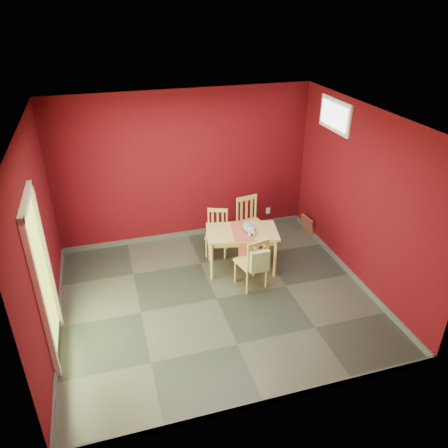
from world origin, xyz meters
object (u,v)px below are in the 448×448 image
object	(u,v)px
chair_far_left	(217,232)
picture_frame	(308,225)
chair_far_right	(250,222)
cat	(249,226)
tote_bag	(260,261)
dining_table	(242,236)
chair_near	(253,262)

from	to	relation	value
chair_far_left	picture_frame	xyz separation A→B (m)	(1.82, 0.15, -0.23)
chair_far_right	cat	xyz separation A→B (m)	(-0.27, -0.68, 0.32)
chair_far_right	cat	size ratio (longest dim) A/B	2.42
chair_far_right	tote_bag	world-z (taller)	chair_far_right
picture_frame	dining_table	bearing A→B (deg)	-154.44
dining_table	tote_bag	xyz separation A→B (m)	(0.03, -0.73, -0.03)
chair_far_left	chair_far_right	bearing A→B (deg)	4.02
chair_far_left	tote_bag	size ratio (longest dim) A/B	1.95
tote_bag	picture_frame	distance (m)	2.18
cat	picture_frame	bearing A→B (deg)	15.26
cat	chair_far_left	bearing A→B (deg)	105.87
chair_far_left	tote_bag	bearing A→B (deg)	-78.28
chair_near	cat	xyz separation A→B (m)	(0.10, 0.49, 0.35)
dining_table	tote_bag	distance (m)	0.73
cat	dining_table	bearing A→B (deg)	148.53
chair_far_right	picture_frame	world-z (taller)	chair_far_right
chair_far_right	picture_frame	bearing A→B (deg)	5.11
chair_far_left	chair_far_right	size ratio (longest dim) A/B	0.86
chair_near	chair_far_right	bearing A→B (deg)	72.27
chair_near	cat	world-z (taller)	cat
chair_far_right	picture_frame	xyz separation A→B (m)	(1.20, 0.11, -0.30)
dining_table	chair_far_right	distance (m)	0.76
chair_far_right	cat	bearing A→B (deg)	-111.74
dining_table	chair_near	size ratio (longest dim) A/B	1.42
chair_far_left	cat	world-z (taller)	cat
dining_table	chair_far_right	world-z (taller)	chair_far_right
tote_bag	cat	bearing A→B (deg)	84.09
chair_near	picture_frame	world-z (taller)	chair_near
chair_near	cat	size ratio (longest dim) A/B	2.27
chair_far_right	dining_table	bearing A→B (deg)	-119.95
picture_frame	cat	bearing A→B (deg)	-151.89
chair_near	tote_bag	bearing A→B (deg)	-81.81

